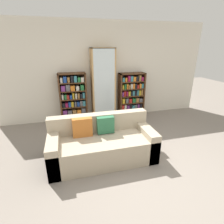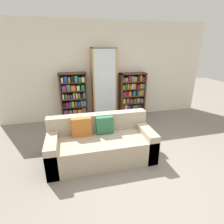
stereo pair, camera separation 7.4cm
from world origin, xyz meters
TOP-DOWN VIEW (x-y plane):
  - ground_plane at (0.00, 0.00)m, footprint 16.00×16.00m
  - wall_back at (0.00, 2.73)m, footprint 6.00×0.06m
  - couch at (-0.56, 0.60)m, footprint 1.94×0.85m
  - bookshelf_left at (-0.96, 2.53)m, footprint 0.73×0.32m
  - display_cabinet at (-0.12, 2.51)m, footprint 0.65×0.36m
  - bookshelf_right at (0.74, 2.53)m, footprint 0.76×0.32m
  - wine_bottle at (0.42, 1.82)m, footprint 0.09×0.09m

SIDE VIEW (x-z plane):
  - ground_plane at x=0.00m, z-range 0.00..0.00m
  - wine_bottle at x=0.42m, z-range -0.03..0.35m
  - couch at x=-0.56m, z-range -0.11..0.71m
  - bookshelf_right at x=0.74m, z-range -0.01..1.31m
  - bookshelf_left at x=-0.96m, z-range -0.02..1.37m
  - display_cabinet at x=-0.12m, z-range -0.01..2.00m
  - wall_back at x=0.00m, z-range 0.00..2.70m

